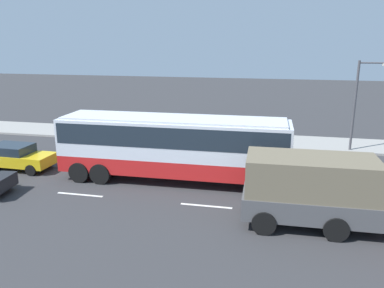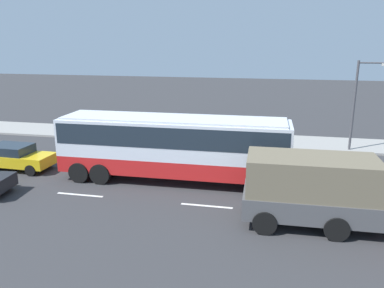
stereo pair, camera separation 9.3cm
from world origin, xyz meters
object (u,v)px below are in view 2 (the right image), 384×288
Objects in this scene: cargo_truck at (335,190)px; pedestrian_near_curb at (152,123)px; coach_bus at (173,142)px; car_yellow_taxi at (16,156)px; street_lamp at (358,98)px.

pedestrian_near_curb is at bearing 130.48° from cargo_truck.
coach_bus is at bearing -151.91° from pedestrian_near_curb.
coach_bus is 8.57m from cargo_truck.
pedestrian_near_curb is at bearing 63.15° from car_yellow_taxi.
street_lamp is at bearing 74.89° from cargo_truck.
street_lamp reaches higher than cargo_truck.
street_lamp is (2.91, 11.74, 2.09)m from cargo_truck.
coach_bus is 9.62m from car_yellow_taxi.
cargo_truck is 1.80× the size of car_yellow_taxi.
car_yellow_taxi is at bearing -158.25° from street_lamp.
pedestrian_near_curb is 0.25× the size of street_lamp.
coach_bus is 8.02× the size of pedestrian_near_curb.
coach_bus is at bearing -143.08° from street_lamp.
car_yellow_taxi is (-9.52, -0.07, -1.38)m from coach_bus.
cargo_truck is at bearing -103.92° from street_lamp.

